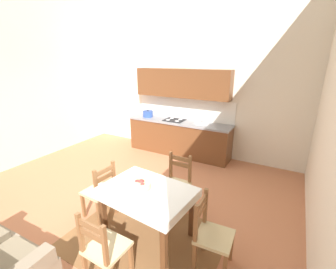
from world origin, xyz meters
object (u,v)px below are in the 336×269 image
at_px(dining_table, 147,198).
at_px(dining_chair_tv_side, 100,191).
at_px(fruit_bowl, 140,185).
at_px(dining_chair_camera_side, 104,249).
at_px(dining_chair_window_side, 211,235).
at_px(dining_chair_kitchen_side, 176,184).
at_px(kitchen_cabinetry, 179,122).

distance_m(dining_table, dining_chair_tv_side, 0.91).
bearing_deg(fruit_bowl, dining_table, 16.54).
xyz_separation_m(dining_table, dining_chair_camera_side, (-0.01, -0.83, -0.17)).
xyz_separation_m(dining_chair_window_side, dining_chair_tv_side, (-1.84, 0.05, 0.00)).
xyz_separation_m(dining_chair_tv_side, fruit_bowl, (0.81, -0.03, 0.37)).
bearing_deg(dining_chair_kitchen_side, fruit_bowl, -99.12).
bearing_deg(dining_chair_kitchen_side, dining_chair_tv_side, -139.58).
relative_size(dining_chair_camera_side, fruit_bowl, 3.10).
xyz_separation_m(dining_table, dining_chair_tv_side, (-0.90, -0.00, -0.17)).
relative_size(dining_table, dining_chair_camera_side, 1.40).
bearing_deg(dining_chair_window_side, dining_chair_camera_side, -140.78).
relative_size(kitchen_cabinetry, dining_chair_window_side, 2.96).
bearing_deg(dining_chair_tv_side, dining_chair_camera_side, -43.20).
relative_size(dining_table, dining_chair_kitchen_side, 1.40).
relative_size(dining_table, dining_chair_window_side, 1.40).
relative_size(dining_chair_kitchen_side, dining_chair_tv_side, 1.00).
xyz_separation_m(dining_chair_window_side, dining_chair_camera_side, (-0.96, -0.78, 0.00)).
bearing_deg(fruit_bowl, dining_chair_window_side, -1.31).
bearing_deg(dining_chair_kitchen_side, kitchen_cabinetry, 115.33).
height_order(dining_chair_kitchen_side, dining_chair_camera_side, same).
bearing_deg(dining_chair_tv_side, dining_chair_window_side, -1.55).
distance_m(kitchen_cabinetry, dining_table, 3.14).
distance_m(dining_table, dining_chair_camera_side, 0.85).
xyz_separation_m(kitchen_cabinetry, dining_table, (0.99, -2.97, -0.25)).
distance_m(dining_chair_camera_side, fruit_bowl, 0.89).
distance_m(kitchen_cabinetry, dining_chair_tv_side, 3.00).
distance_m(dining_chair_window_side, fruit_bowl, 1.10).
relative_size(dining_chair_tv_side, fruit_bowl, 3.10).
bearing_deg(dining_chair_tv_side, kitchen_cabinetry, 91.74).
relative_size(dining_chair_camera_side, dining_chair_tv_side, 1.00).
height_order(kitchen_cabinetry, dining_chair_window_side, kitchen_cabinetry).
bearing_deg(fruit_bowl, kitchen_cabinetry, 106.64).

